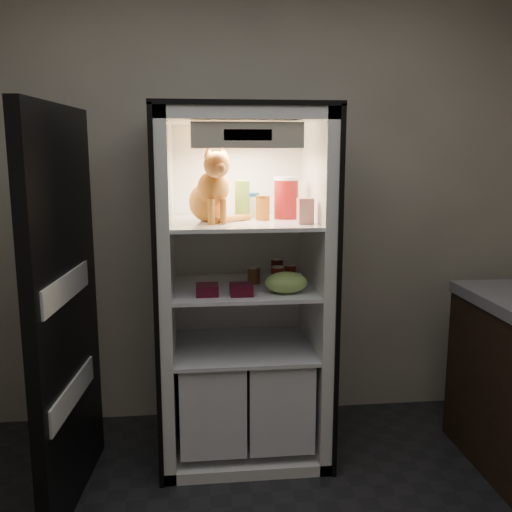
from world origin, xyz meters
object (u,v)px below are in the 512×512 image
at_px(cream_carton, 305,211).
at_px(soda_can_c, 278,278).
at_px(tabby_cat, 211,194).
at_px(berry_box_left, 207,290).
at_px(mayo_tub, 251,205).
at_px(soda_can_b, 290,275).
at_px(condiment_jar, 254,275).
at_px(refrigerator, 242,310).
at_px(salsa_jar, 263,208).
at_px(grape_bag, 286,282).
at_px(parmesan_shaker, 242,200).
at_px(pepper_jar, 286,198).
at_px(berry_box_right, 241,289).
at_px(soda_can_a, 277,270).

height_order(cream_carton, soda_can_c, cream_carton).
bearing_deg(tabby_cat, berry_box_left, -117.28).
bearing_deg(mayo_tub, berry_box_left, -128.96).
bearing_deg(soda_can_b, mayo_tub, 140.16).
distance_m(cream_carton, condiment_jar, 0.49).
height_order(refrigerator, salsa_jar, refrigerator).
bearing_deg(cream_carton, grape_bag, -174.72).
distance_m(soda_can_b, soda_can_c, 0.09).
height_order(parmesan_shaker, condiment_jar, parmesan_shaker).
bearing_deg(condiment_jar, parmesan_shaker, -165.97).
distance_m(pepper_jar, berry_box_right, 0.57).
height_order(soda_can_b, condiment_jar, soda_can_b).
bearing_deg(tabby_cat, soda_can_c, -23.29).
xyz_separation_m(salsa_jar, berry_box_left, (-0.30, -0.19, -0.39)).
height_order(parmesan_shaker, soda_can_c, parmesan_shaker).
height_order(salsa_jar, grape_bag, salsa_jar).
bearing_deg(berry_box_left, pepper_jar, 29.44).
xyz_separation_m(salsa_jar, soda_can_c, (0.07, -0.09, -0.36)).
distance_m(refrigerator, tabby_cat, 0.67).
relative_size(soda_can_a, soda_can_c, 1.04).
bearing_deg(soda_can_a, grape_bag, -88.60).
relative_size(mayo_tub, condiment_jar, 1.43).
relative_size(salsa_jar, soda_can_a, 1.04).
bearing_deg(refrigerator, soda_can_a, 12.64).
relative_size(soda_can_c, grape_bag, 0.55).
xyz_separation_m(tabby_cat, parmesan_shaker, (0.17, 0.08, -0.04)).
distance_m(salsa_jar, berry_box_right, 0.45).
distance_m(soda_can_c, grape_bag, 0.09).
height_order(cream_carton, berry_box_left, cream_carton).
xyz_separation_m(soda_can_a, grape_bag, (0.01, -0.28, -0.01)).
relative_size(refrigerator, soda_can_a, 15.16).
distance_m(salsa_jar, berry_box_left, 0.52).
xyz_separation_m(cream_carton, grape_bag, (-0.09, -0.01, -0.36)).
relative_size(grape_bag, berry_box_right, 1.93).
bearing_deg(salsa_jar, refrigerator, 155.50).
bearing_deg(berry_box_right, soda_can_a, 52.70).
xyz_separation_m(pepper_jar, berry_box_left, (-0.43, -0.24, -0.43)).
distance_m(parmesan_shaker, condiment_jar, 0.41).
bearing_deg(soda_can_b, refrigerator, 160.67).
height_order(soda_can_c, berry_box_left, soda_can_c).
distance_m(mayo_tub, pepper_jar, 0.20).
bearing_deg(cream_carton, salsa_jar, 137.90).
bearing_deg(soda_can_c, grape_bag, -70.71).
relative_size(parmesan_shaker, soda_can_b, 1.77).
xyz_separation_m(soda_can_b, berry_box_right, (-0.27, -0.16, -0.03)).
bearing_deg(berry_box_left, cream_carton, 1.43).
distance_m(tabby_cat, soda_can_c, 0.55).
relative_size(salsa_jar, pepper_jar, 0.58).
relative_size(cream_carton, soda_can_c, 1.07).
relative_size(refrigerator, salsa_jar, 14.57).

